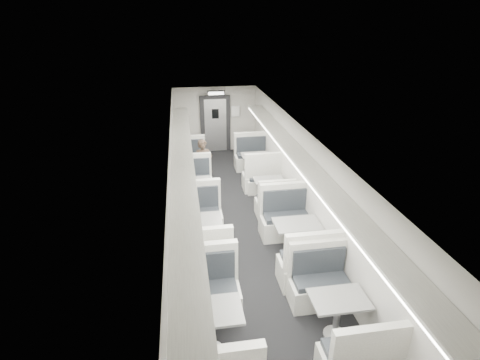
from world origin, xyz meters
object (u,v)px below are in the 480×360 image
object	(u,v)px
booth_left_a	(192,166)
exit_sign	(216,93)
booth_right_c	(296,240)
booth_left_d	(210,331)
booth_right_d	(337,317)
booth_left_c	(200,236)
booth_right_a	(256,166)
passenger	(204,164)
booth_right_b	(268,190)
booth_left_b	(195,193)
vestibule_door	(215,124)

from	to	relation	value
booth_left_a	exit_sign	bearing A→B (deg)	61.81
exit_sign	booth_right_c	bearing A→B (deg)	-81.34
exit_sign	booth_left_d	bearing A→B (deg)	-96.51
booth_left_a	booth_right_d	size ratio (longest dim) A/B	0.94
booth_left_c	booth_right_d	size ratio (longest dim) A/B	1.08
booth_left_d	booth_right_a	size ratio (longest dim) A/B	1.05
booth_left_a	booth_right_d	bearing A→B (deg)	-73.80
passenger	booth_right_b	bearing A→B (deg)	-43.10
booth_left_a	booth_right_c	xyz separation A→B (m)	(2.00, -4.70, 0.05)
booth_left_d	booth_right_b	size ratio (longest dim) A/B	1.20
booth_right_c	passenger	size ratio (longest dim) A/B	1.57
booth_right_b	booth_right_d	distance (m)	4.77
booth_left_b	booth_right_d	xyz separation A→B (m)	(2.00, -4.83, -0.00)
booth_right_c	booth_left_c	bearing A→B (deg)	166.93
booth_left_c	booth_right_c	size ratio (longest dim) A/B	1.00
booth_left_a	booth_right_c	distance (m)	5.10
booth_left_b	booth_left_c	world-z (taller)	booth_left_c
booth_right_b	vestibule_door	world-z (taller)	vestibule_door
booth_left_c	vestibule_door	bearing A→B (deg)	81.37
booth_left_b	booth_right_d	world-z (taller)	booth_left_b
booth_left_c	booth_left_a	bearing A→B (deg)	90.00
booth_right_c	exit_sign	bearing A→B (deg)	98.66
booth_left_a	booth_left_b	size ratio (longest dim) A/B	0.94
booth_right_b	vestibule_door	distance (m)	4.63
booth_left_d	booth_right_c	distance (m)	2.98
booth_left_c	booth_right_b	distance (m)	2.91
booth_left_c	passenger	world-z (taller)	passenger
booth_left_c	booth_right_b	size ratio (longest dim) A/B	1.19
exit_sign	booth_right_a	bearing A→B (deg)	-66.50
booth_right_c	passenger	xyz separation A→B (m)	(-1.67, 3.83, 0.32)
booth_left_d	passenger	size ratio (longest dim) A/B	1.59
booth_left_a	booth_left_c	distance (m)	4.23
booth_left_a	booth_right_b	xyz separation A→B (m)	(2.00, -2.11, -0.01)
booth_right_c	passenger	world-z (taller)	passenger
booth_right_b	booth_right_d	size ratio (longest dim) A/B	0.91
booth_right_a	booth_left_b	bearing A→B (deg)	-140.96
booth_left_a	booth_left_b	xyz separation A→B (m)	(0.00, -2.06, 0.02)
booth_right_b	booth_right_d	xyz separation A→B (m)	(0.00, -4.77, 0.04)
booth_left_a	vestibule_door	size ratio (longest dim) A/B	0.97
booth_left_b	booth_left_c	bearing A→B (deg)	-90.00
booth_right_c	booth_right_b	bearing A→B (deg)	90.00
booth_right_d	exit_sign	world-z (taller)	exit_sign
passenger	exit_sign	distance (m)	3.21
vestibule_door	passenger	bearing A→B (deg)	-101.82
booth_left_b	booth_right_d	bearing A→B (deg)	-67.50
booth_left_a	exit_sign	size ratio (longest dim) A/B	3.28
booth_left_d	booth_right_b	bearing A→B (deg)	67.34
booth_left_c	booth_right_a	size ratio (longest dim) A/B	1.04
booth_left_b	vestibule_door	bearing A→B (deg)	77.22
booth_left_c	vestibule_door	distance (m)	6.69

